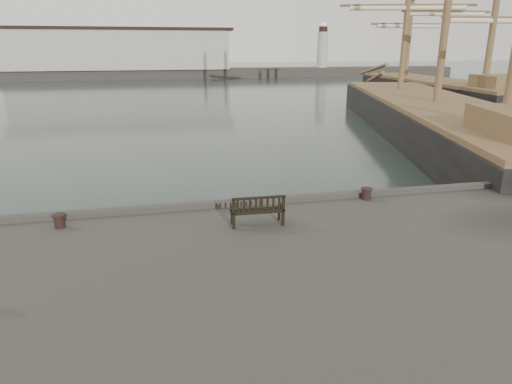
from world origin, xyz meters
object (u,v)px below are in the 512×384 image
bench (257,216)px  bollard_right (366,194)px  bollard_left (59,221)px  tall_ship_main (433,126)px  tall_ship_far (436,98)px

bench → bollard_right: bearing=20.7°
bench → bollard_left: 5.75m
bollard_left → tall_ship_main: tall_ship_main is taller
bollard_left → tall_ship_main: 29.98m
bollard_right → tall_ship_main: tall_ship_main is taller
bollard_right → bollard_left: bearing=-177.6°
bench → tall_ship_main: tall_ship_main is taller
bench → tall_ship_main: size_ratio=0.04×
bollard_left → tall_ship_main: (23.97, 17.98, -1.00)m
bollard_left → tall_ship_far: 50.45m
bollard_right → tall_ship_main: (14.14, 17.57, -1.01)m
bench → bollard_left: (-5.65, 1.05, -0.09)m
bollard_right → tall_ship_main: bearing=51.2°
bollard_left → tall_ship_far: (35.79, 35.55, -0.89)m
tall_ship_main → tall_ship_far: size_ratio=1.29×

